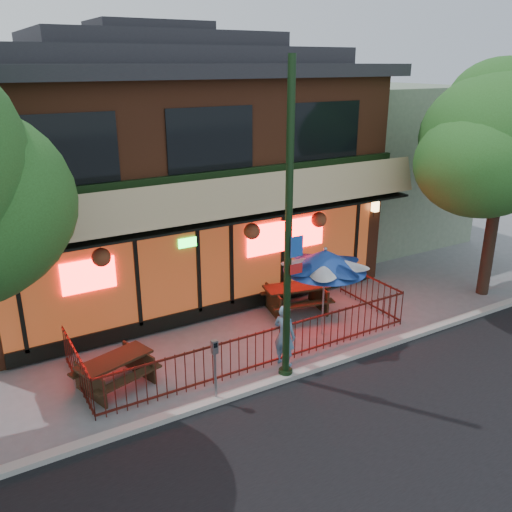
# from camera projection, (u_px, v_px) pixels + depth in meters

# --- Properties ---
(ground) EXTENTS (80.00, 80.00, 0.00)m
(ground) POSITION_uv_depth(u_px,v_px,m) (276.00, 369.00, 12.80)
(ground) COLOR gray
(ground) RESTS_ON ground
(curb) EXTENTS (80.00, 0.25, 0.12)m
(curb) POSITION_uv_depth(u_px,v_px,m) (288.00, 377.00, 12.37)
(curb) COLOR #999993
(curb) RESTS_ON ground
(restaurant_building) EXTENTS (12.96, 9.49, 8.05)m
(restaurant_building) POSITION_uv_depth(u_px,v_px,m) (157.00, 153.00, 17.17)
(restaurant_building) COLOR brown
(restaurant_building) RESTS_ON ground
(neighbor_building) EXTENTS (6.00, 7.00, 6.00)m
(neighbor_building) POSITION_uv_depth(u_px,v_px,m) (360.00, 161.00, 22.33)
(neighbor_building) COLOR gray
(neighbor_building) RESTS_ON ground
(patio_fence) EXTENTS (8.44, 2.62, 1.00)m
(patio_fence) POSITION_uv_depth(u_px,v_px,m) (265.00, 336.00, 12.99)
(patio_fence) COLOR #49150F
(patio_fence) RESTS_ON ground
(street_light) EXTENTS (0.43, 0.32, 7.00)m
(street_light) POSITION_uv_depth(u_px,v_px,m) (288.00, 248.00, 11.41)
(street_light) COLOR black
(street_light) RESTS_ON ground
(street_tree_right) EXTENTS (4.80, 4.80, 7.02)m
(street_tree_right) POSITION_uv_depth(u_px,v_px,m) (505.00, 132.00, 15.44)
(street_tree_right) COLOR #301F18
(street_tree_right) RESTS_ON ground
(picnic_table_left) EXTENTS (1.93, 1.67, 0.70)m
(picnic_table_left) POSITION_uv_depth(u_px,v_px,m) (115.00, 368.00, 11.98)
(picnic_table_left) COLOR #322112
(picnic_table_left) RESTS_ON ground
(picnic_table_right) EXTENTS (2.08, 1.75, 0.78)m
(picnic_table_right) POSITION_uv_depth(u_px,v_px,m) (296.00, 295.00, 15.63)
(picnic_table_right) COLOR #342312
(picnic_table_right) RESTS_ON ground
(patio_umbrella) EXTENTS (2.13, 2.13, 2.44)m
(patio_umbrella) POSITION_uv_depth(u_px,v_px,m) (325.00, 260.00, 13.78)
(patio_umbrella) COLOR gray
(patio_umbrella) RESTS_ON ground
(pedestrian) EXTENTS (0.58, 0.67, 1.55)m
(pedestrian) POSITION_uv_depth(u_px,v_px,m) (284.00, 335.00, 12.75)
(pedestrian) COLOR #5587AB
(pedestrian) RESTS_ON ground
(parking_meter_near) EXTENTS (0.13, 0.11, 1.46)m
(parking_meter_near) POSITION_uv_depth(u_px,v_px,m) (215.00, 361.00, 11.24)
(parking_meter_near) COLOR gray
(parking_meter_near) RESTS_ON ground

